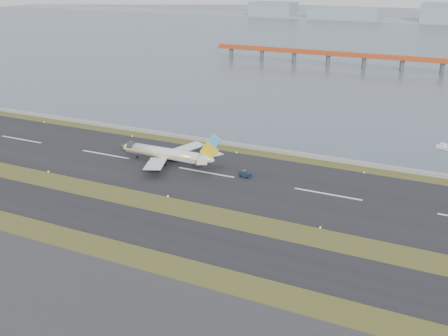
{
  "coord_description": "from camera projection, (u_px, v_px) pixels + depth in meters",
  "views": [
    {
      "loc": [
        81.34,
        -116.58,
        61.45
      ],
      "look_at": [
        10.52,
        22.0,
        5.83
      ],
      "focal_mm": 45.0,
      "sensor_mm": 36.0,
      "label": 1
    }
  ],
  "objects": [
    {
      "name": "taxiway_strip",
      "position": [
        127.0,
        223.0,
        143.21
      ],
      "size": [
        1000.0,
        18.0,
        0.1
      ],
      "primitive_type": "cube",
      "color": "black",
      "rests_on": "ground"
    },
    {
      "name": "pushback_tug",
      "position": [
        245.0,
        174.0,
        174.27
      ],
      "size": [
        3.61,
        2.41,
        2.17
      ],
      "rotation": [
        0.0,
        0.0,
        -0.14
      ],
      "color": "#122032",
      "rests_on": "ground"
    },
    {
      "name": "airliner",
      "position": [
        168.0,
        154.0,
        185.42
      ],
      "size": [
        38.52,
        32.89,
        12.8
      ],
      "color": "white",
      "rests_on": "ground"
    },
    {
      "name": "ground",
      "position": [
        153.0,
        206.0,
        153.29
      ],
      "size": [
        1000.0,
        1000.0,
        0.0
      ],
      "primitive_type": "plane",
      "color": "#3F4B1A",
      "rests_on": "ground"
    },
    {
      "name": "workboat_near",
      "position": [
        446.0,
        148.0,
        201.2
      ],
      "size": [
        8.13,
        5.49,
        1.9
      ],
      "rotation": [
        0.0,
        0.0,
        -0.43
      ],
      "color": "white",
      "rests_on": "ground"
    },
    {
      "name": "runway_strip",
      "position": [
        206.0,
        173.0,
        178.43
      ],
      "size": [
        1000.0,
        45.0,
        0.1
      ],
      "primitive_type": "cube",
      "color": "black",
      "rests_on": "ground"
    },
    {
      "name": "bay_water",
      "position": [
        421.0,
        36.0,
        539.01
      ],
      "size": [
        1400.0,
        800.0,
        1.3
      ],
      "primitive_type": "cube",
      "color": "#4D5E6E",
      "rests_on": "ground"
    },
    {
      "name": "red_pier",
      "position": [
        403.0,
        59.0,
        351.9
      ],
      "size": [
        260.0,
        5.0,
        10.2
      ],
      "color": "#B8461F",
      "rests_on": "ground"
    },
    {
      "name": "seawall",
      "position": [
        246.0,
        146.0,
        203.43
      ],
      "size": [
        1000.0,
        2.5,
        1.0
      ],
      "primitive_type": "cube",
      "color": "gray",
      "rests_on": "ground"
    }
  ]
}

